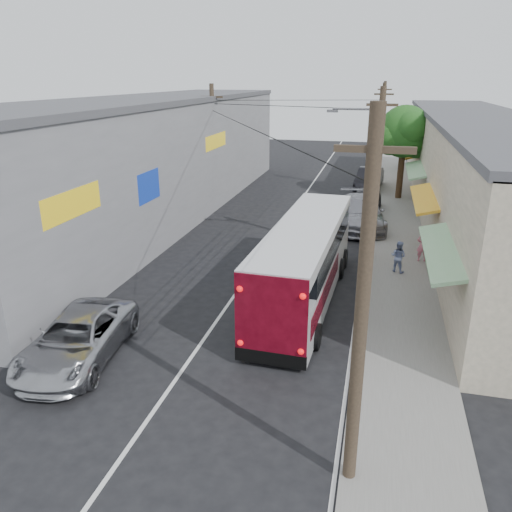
{
  "coord_description": "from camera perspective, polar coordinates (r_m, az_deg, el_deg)",
  "views": [
    {
      "loc": [
        5.3,
        -10.96,
        8.38
      ],
      "look_at": [
        0.72,
        7.59,
        1.5
      ],
      "focal_mm": 35.0,
      "sensor_mm": 36.0,
      "label": 1
    }
  ],
  "objects": [
    {
      "name": "building_right",
      "position": [
        33.85,
        23.71,
        9.27
      ],
      "size": [
        7.09,
        40.0,
        6.25
      ],
      "color": "beige",
      "rests_on": "ground"
    },
    {
      "name": "parked_car_mid",
      "position": [
        33.29,
        12.39,
        6.14
      ],
      "size": [
        2.18,
        4.7,
        1.56
      ],
      "primitive_type": "imported",
      "rotation": [
        0.0,
        0.0,
        -0.07
      ],
      "color": "#28282D",
      "rests_on": "ground"
    },
    {
      "name": "parked_suv",
      "position": [
        29.92,
        11.9,
        4.87
      ],
      "size": [
        3.32,
        6.43,
        1.78
      ],
      "primitive_type": "imported",
      "rotation": [
        0.0,
        0.0,
        0.14
      ],
      "color": "#95949C",
      "rests_on": "ground"
    },
    {
      "name": "jeepney",
      "position": [
        16.64,
        -19.71,
        -8.89
      ],
      "size": [
        3.0,
        5.43,
        1.44
      ],
      "primitive_type": "imported",
      "rotation": [
        0.0,
        0.0,
        0.12
      ],
      "color": "#B0B1B7",
      "rests_on": "ground"
    },
    {
      "name": "utility_poles",
      "position": [
        31.64,
        10.04,
        11.78
      ],
      "size": [
        11.8,
        45.28,
        8.0
      ],
      "color": "#473828",
      "rests_on": "ground"
    },
    {
      "name": "pedestrian_near",
      "position": [
        24.79,
        18.54,
        1.2
      ],
      "size": [
        0.63,
        0.46,
        1.58
      ],
      "primitive_type": "imported",
      "rotation": [
        0.0,
        0.0,
        3.29
      ],
      "color": "#D67185",
      "rests_on": "sidewalk"
    },
    {
      "name": "street_tree",
      "position": [
        37.19,
        16.7,
        13.28
      ],
      "size": [
        4.4,
        4.0,
        6.6
      ],
      "color": "#3F2B19",
      "rests_on": "ground"
    },
    {
      "name": "sidewalk",
      "position": [
        32.08,
        15.59,
        4.03
      ],
      "size": [
        3.0,
        80.0,
        0.12
      ],
      "primitive_type": "cube",
      "color": "slate",
      "rests_on": "ground"
    },
    {
      "name": "building_left",
      "position": [
        32.42,
        -11.68,
        11.01
      ],
      "size": [
        7.2,
        36.0,
        7.25
      ],
      "color": "gray",
      "rests_on": "ground"
    },
    {
      "name": "parked_car_far",
      "position": [
        40.66,
        12.81,
        8.59
      ],
      "size": [
        2.26,
        5.13,
        1.64
      ],
      "primitive_type": "imported",
      "rotation": [
        0.0,
        0.0,
        -0.11
      ],
      "color": "black",
      "rests_on": "ground"
    },
    {
      "name": "coach_bus",
      "position": [
        19.61,
        5.67,
        -0.51
      ],
      "size": [
        2.82,
        10.87,
        3.11
      ],
      "rotation": [
        0.0,
        0.0,
        -0.04
      ],
      "color": "silver",
      "rests_on": "ground"
    },
    {
      "name": "ground",
      "position": [
        14.78,
        -10.16,
        -15.1
      ],
      "size": [
        120.0,
        120.0,
        0.0
      ],
      "primitive_type": "plane",
      "color": "black",
      "rests_on": "ground"
    },
    {
      "name": "pedestrian_far",
      "position": [
        23.1,
        15.95,
        -0.06
      ],
      "size": [
        0.86,
        0.79,
        1.43
      ],
      "primitive_type": "imported",
      "rotation": [
        0.0,
        0.0,
        2.7
      ],
      "color": "#7F8CB9",
      "rests_on": "sidewalk"
    }
  ]
}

